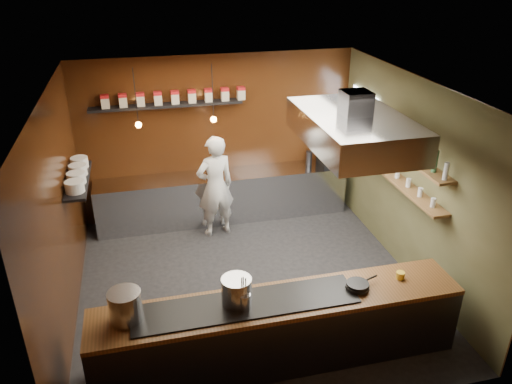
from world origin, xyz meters
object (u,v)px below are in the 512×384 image
object	(u,v)px
stockpot_small	(237,291)
espresso_machine	(329,154)
stockpot_large	(125,306)
extractor_hood	(353,129)
chef	(215,186)

from	to	relation	value
stockpot_small	espresso_machine	bearing A→B (deg)	55.63
stockpot_small	stockpot_large	bearing A→B (deg)	179.66
extractor_hood	espresso_machine	world-z (taller)	extractor_hood
extractor_hood	chef	distance (m)	3.01
stockpot_small	chef	xyz separation A→B (m)	(0.28, 3.21, -0.19)
stockpot_small	chef	size ratio (longest dim) A/B	0.19
stockpot_small	espresso_machine	xyz separation A→B (m)	(2.58, 3.78, -0.02)
extractor_hood	stockpot_small	xyz separation A→B (m)	(-1.80, -1.16, -1.40)
stockpot_large	espresso_machine	world-z (taller)	stockpot_large
extractor_hood	stockpot_small	size ratio (longest dim) A/B	5.74
stockpot_large	espresso_machine	distance (m)	5.36
stockpot_large	espresso_machine	xyz separation A→B (m)	(3.81, 3.77, -0.03)
extractor_hood	stockpot_large	xyz separation A→B (m)	(-3.03, -1.15, -1.39)
extractor_hood	stockpot_small	bearing A→B (deg)	-147.29
stockpot_large	espresso_machine	size ratio (longest dim) A/B	0.97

